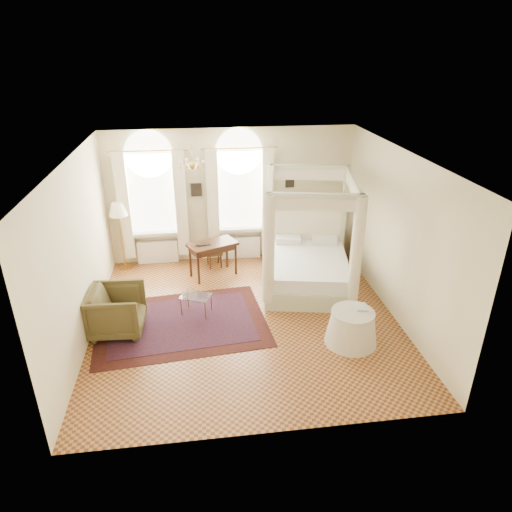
{
  "coord_description": "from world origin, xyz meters",
  "views": [
    {
      "loc": [
        -0.84,
        -7.78,
        5.08
      ],
      "look_at": [
        0.26,
        0.4,
        1.21
      ],
      "focal_mm": 32.0,
      "sensor_mm": 36.0,
      "label": 1
    }
  ],
  "objects_px": {
    "writing_desk": "(213,248)",
    "floor_lamp": "(118,213)",
    "canopy_bed": "(308,263)",
    "coffee_table": "(196,297)",
    "armchair": "(117,311)",
    "side_table": "(352,327)",
    "stool": "(214,253)",
    "nightstand": "(333,246)"
  },
  "relations": [
    {
      "from": "coffee_table",
      "to": "side_table",
      "type": "xyz_separation_m",
      "value": [
        2.82,
        -1.4,
        -0.05
      ]
    },
    {
      "from": "writing_desk",
      "to": "armchair",
      "type": "xyz_separation_m",
      "value": [
        -1.93,
        -2.11,
        -0.26
      ]
    },
    {
      "from": "writing_desk",
      "to": "stool",
      "type": "relative_size",
      "value": 2.95
    },
    {
      "from": "writing_desk",
      "to": "side_table",
      "type": "relative_size",
      "value": 1.3
    },
    {
      "from": "writing_desk",
      "to": "floor_lamp",
      "type": "relative_size",
      "value": 0.74
    },
    {
      "from": "armchair",
      "to": "side_table",
      "type": "xyz_separation_m",
      "value": [
        4.32,
        -0.95,
        -0.13
      ]
    },
    {
      "from": "nightstand",
      "to": "side_table",
      "type": "xyz_separation_m",
      "value": [
        -0.72,
        -3.68,
        0.02
      ]
    },
    {
      "from": "nightstand",
      "to": "stool",
      "type": "relative_size",
      "value": 1.43
    },
    {
      "from": "stool",
      "to": "side_table",
      "type": "bearing_deg",
      "value": -56.46
    },
    {
      "from": "writing_desk",
      "to": "floor_lamp",
      "type": "distance_m",
      "value": 2.38
    },
    {
      "from": "floor_lamp",
      "to": "stool",
      "type": "bearing_deg",
      "value": -5.04
    },
    {
      "from": "armchair",
      "to": "floor_lamp",
      "type": "xyz_separation_m",
      "value": [
        -0.23,
        2.79,
        1.0
      ]
    },
    {
      "from": "stool",
      "to": "coffee_table",
      "type": "height_order",
      "value": "stool"
    },
    {
      "from": "coffee_table",
      "to": "floor_lamp",
      "type": "xyz_separation_m",
      "value": [
        -1.72,
        2.34,
        1.08
      ]
    },
    {
      "from": "canopy_bed",
      "to": "side_table",
      "type": "relative_size",
      "value": 2.75
    },
    {
      "from": "stool",
      "to": "floor_lamp",
      "type": "relative_size",
      "value": 0.25
    },
    {
      "from": "armchair",
      "to": "floor_lamp",
      "type": "height_order",
      "value": "floor_lamp"
    },
    {
      "from": "stool",
      "to": "side_table",
      "type": "xyz_separation_m",
      "value": [
        2.35,
        -3.54,
        -0.03
      ]
    },
    {
      "from": "nightstand",
      "to": "side_table",
      "type": "relative_size",
      "value": 0.63
    },
    {
      "from": "coffee_table",
      "to": "canopy_bed",
      "type": "bearing_deg",
      "value": 18.01
    },
    {
      "from": "stool",
      "to": "coffee_table",
      "type": "bearing_deg",
      "value": -102.49
    },
    {
      "from": "nightstand",
      "to": "coffee_table",
      "type": "relative_size",
      "value": 0.85
    },
    {
      "from": "stool",
      "to": "coffee_table",
      "type": "distance_m",
      "value": 2.19
    },
    {
      "from": "armchair",
      "to": "floor_lamp",
      "type": "bearing_deg",
      "value": 7.79
    },
    {
      "from": "canopy_bed",
      "to": "coffee_table",
      "type": "height_order",
      "value": "canopy_bed"
    },
    {
      "from": "canopy_bed",
      "to": "coffee_table",
      "type": "bearing_deg",
      "value": -161.99
    },
    {
      "from": "canopy_bed",
      "to": "armchair",
      "type": "xyz_separation_m",
      "value": [
        -4.01,
        -1.27,
        -0.13
      ]
    },
    {
      "from": "writing_desk",
      "to": "coffee_table",
      "type": "bearing_deg",
      "value": -104.58
    },
    {
      "from": "stool",
      "to": "armchair",
      "type": "bearing_deg",
      "value": -127.23
    },
    {
      "from": "nightstand",
      "to": "coffee_table",
      "type": "height_order",
      "value": "nightstand"
    },
    {
      "from": "writing_desk",
      "to": "armchair",
      "type": "bearing_deg",
      "value": -132.42
    },
    {
      "from": "coffee_table",
      "to": "nightstand",
      "type": "bearing_deg",
      "value": 32.78
    },
    {
      "from": "canopy_bed",
      "to": "floor_lamp",
      "type": "xyz_separation_m",
      "value": [
        -4.24,
        1.52,
        0.87
      ]
    },
    {
      "from": "side_table",
      "to": "nightstand",
      "type": "bearing_deg",
      "value": 78.94
    },
    {
      "from": "nightstand",
      "to": "canopy_bed",
      "type": "bearing_deg",
      "value": -125.0
    },
    {
      "from": "canopy_bed",
      "to": "coffee_table",
      "type": "distance_m",
      "value": 2.66
    },
    {
      "from": "coffee_table",
      "to": "floor_lamp",
      "type": "height_order",
      "value": "floor_lamp"
    },
    {
      "from": "armchair",
      "to": "side_table",
      "type": "height_order",
      "value": "armchair"
    },
    {
      "from": "coffee_table",
      "to": "floor_lamp",
      "type": "bearing_deg",
      "value": 126.41
    },
    {
      "from": "stool",
      "to": "floor_lamp",
      "type": "bearing_deg",
      "value": 174.96
    },
    {
      "from": "writing_desk",
      "to": "canopy_bed",
      "type": "bearing_deg",
      "value": -21.91
    },
    {
      "from": "side_table",
      "to": "floor_lamp",
      "type": "bearing_deg",
      "value": 140.58
    }
  ]
}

